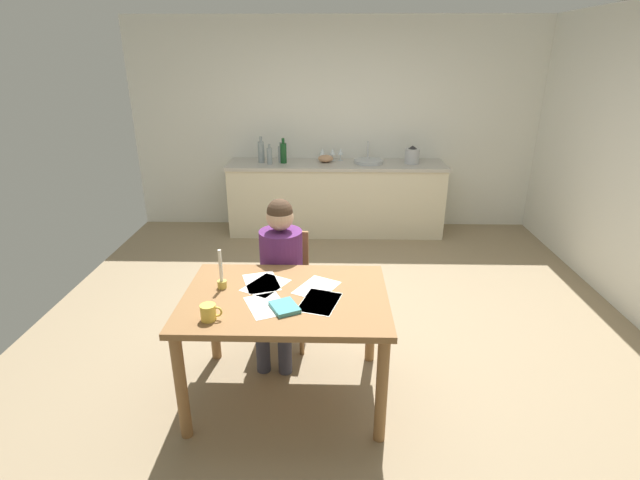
{
  "coord_description": "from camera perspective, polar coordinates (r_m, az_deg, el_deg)",
  "views": [
    {
      "loc": [
        -0.06,
        -3.54,
        2.16
      ],
      "look_at": [
        -0.14,
        -0.24,
        0.85
      ],
      "focal_mm": 26.4,
      "sensor_mm": 36.0,
      "label": 1
    }
  ],
  "objects": [
    {
      "name": "bottle_wine_red",
      "position": [
        5.94,
        -4.78,
        10.34
      ],
      "size": [
        0.06,
        0.06,
        0.25
      ],
      "color": "#8C999E",
      "rests_on": "kitchen_counter"
    },
    {
      "name": "candlestick",
      "position": [
        3.08,
        -11.84,
        -4.47
      ],
      "size": [
        0.06,
        0.06,
        0.26
      ],
      "color": "gold",
      "rests_on": "dining_table"
    },
    {
      "name": "coffee_mug",
      "position": [
        2.76,
        -13.33,
        -8.52
      ],
      "size": [
        0.13,
        0.09,
        0.09
      ],
      "color": "#F2CC4C",
      "rests_on": "dining_table"
    },
    {
      "name": "sink_unit",
      "position": [
        5.93,
        5.9,
        9.48
      ],
      "size": [
        0.36,
        0.36,
        0.24
      ],
      "color": "#B2B7BC",
      "rests_on": "kitchen_counter"
    },
    {
      "name": "dining_table",
      "position": [
        3.02,
        -4.16,
        -8.49
      ],
      "size": [
        1.28,
        0.91,
        0.75
      ],
      "color": "olive",
      "rests_on": "ground"
    },
    {
      "name": "ground_plane",
      "position": [
        4.16,
        2.09,
        -10.0
      ],
      "size": [
        5.2,
        5.2,
        0.04
      ],
      "primitive_type": "cube",
      "color": "#937F60"
    },
    {
      "name": "wine_glass_by_kettle",
      "position": [
        6.04,
        1.53,
        10.63
      ],
      "size": [
        0.07,
        0.07,
        0.15
      ],
      "color": "silver",
      "rests_on": "kitchen_counter"
    },
    {
      "name": "paper_bill",
      "position": [
        3.05,
        -0.39,
        -5.79
      ],
      "size": [
        0.33,
        0.36,
        0.0
      ],
      "primitive_type": "cube",
      "rotation": [
        0.0,
        0.0,
        -0.49
      ],
      "color": "white",
      "rests_on": "dining_table"
    },
    {
      "name": "mixing_bowl",
      "position": [
        5.96,
        0.7,
        9.84
      ],
      "size": [
        0.19,
        0.19,
        0.09
      ],
      "primitive_type": "ellipsoid",
      "color": "tan",
      "rests_on": "kitchen_counter"
    },
    {
      "name": "paper_flyer",
      "position": [
        3.1,
        -6.58,
        -5.46
      ],
      "size": [
        0.33,
        0.36,
        0.0
      ],
      "primitive_type": "cube",
      "rotation": [
        0.0,
        0.0,
        -0.51
      ],
      "color": "white",
      "rests_on": "dining_table"
    },
    {
      "name": "person_seated",
      "position": [
        3.5,
        -4.89,
        -3.46
      ],
      "size": [
        0.35,
        0.61,
        1.19
      ],
      "color": "#592666",
      "rests_on": "ground"
    },
    {
      "name": "wall_back",
      "position": [
        6.2,
        2.01,
        13.64
      ],
      "size": [
        5.2,
        0.12,
        2.6
      ],
      "primitive_type": "cube",
      "color": "silver",
      "rests_on": "ground"
    },
    {
      "name": "bottle_sauce",
      "position": [
        5.9,
        -4.46,
        10.52
      ],
      "size": [
        0.08,
        0.08,
        0.31
      ],
      "color": "#194C23",
      "rests_on": "kitchen_counter"
    },
    {
      "name": "book_magazine",
      "position": [
        2.81,
        -4.31,
        -8.12
      ],
      "size": [
        0.21,
        0.22,
        0.03
      ],
      "primitive_type": "cube",
      "rotation": [
        0.0,
        0.0,
        0.46
      ],
      "color": "teal",
      "rests_on": "dining_table"
    },
    {
      "name": "wine_glass_back_left",
      "position": [
        6.04,
        0.28,
        10.64
      ],
      "size": [
        0.07,
        0.07,
        0.15
      ],
      "color": "silver",
      "rests_on": "kitchen_counter"
    },
    {
      "name": "paper_letter",
      "position": [
        3.14,
        -7.11,
        -5.12
      ],
      "size": [
        0.29,
        0.35,
        0.0
      ],
      "primitive_type": "cube",
      "rotation": [
        0.0,
        0.0,
        0.32
      ],
      "color": "white",
      "rests_on": "dining_table"
    },
    {
      "name": "paper_receipt",
      "position": [
        2.88,
        -0.03,
        -7.56
      ],
      "size": [
        0.29,
        0.34,
        0.0
      ],
      "primitive_type": "cube",
      "rotation": [
        0.0,
        0.0,
        -0.29
      ],
      "color": "white",
      "rests_on": "dining_table"
    },
    {
      "name": "paper_notice",
      "position": [
        2.89,
        -0.06,
        -7.48
      ],
      "size": [
        0.29,
        0.34,
        0.0
      ],
      "primitive_type": "cube",
      "rotation": [
        0.0,
        0.0,
        -0.29
      ],
      "color": "white",
      "rests_on": "dining_table"
    },
    {
      "name": "bottle_vinegar",
      "position": [
        5.86,
        -6.14,
        10.12
      ],
      "size": [
        0.06,
        0.06,
        0.24
      ],
      "color": "#8C999E",
      "rests_on": "kitchen_counter"
    },
    {
      "name": "paper_envelope",
      "position": [
        2.87,
        -6.51,
        -7.87
      ],
      "size": [
        0.31,
        0.36,
        0.0
      ],
      "primitive_type": "cube",
      "rotation": [
        0.0,
        0.0,
        0.42
      ],
      "color": "white",
      "rests_on": "dining_table"
    },
    {
      "name": "bottle_oil",
      "position": [
        5.95,
        -7.14,
        10.57
      ],
      "size": [
        0.08,
        0.08,
        0.32
      ],
      "color": "#8C999E",
      "rests_on": "kitchen_counter"
    },
    {
      "name": "stovetop_kettle",
      "position": [
        5.98,
        11.1,
        10.03
      ],
      "size": [
        0.18,
        0.18,
        0.22
      ],
      "color": "#B7BABF",
      "rests_on": "kitchen_counter"
    },
    {
      "name": "chair_at_table",
      "position": [
        3.71,
        -4.4,
        -5.11
      ],
      "size": [
        0.43,
        0.43,
        0.88
      ],
      "color": "olive",
      "rests_on": "ground"
    },
    {
      "name": "kitchen_counter",
      "position": [
        6.03,
        1.94,
        5.15
      ],
      "size": [
        2.7,
        0.64,
        0.9
      ],
      "color": "beige",
      "rests_on": "ground"
    },
    {
      "name": "wine_glass_near_sink",
      "position": [
        6.04,
        2.51,
        10.62
      ],
      "size": [
        0.07,
        0.07,
        0.15
      ],
      "color": "silver",
      "rests_on": "kitchen_counter"
    }
  ]
}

